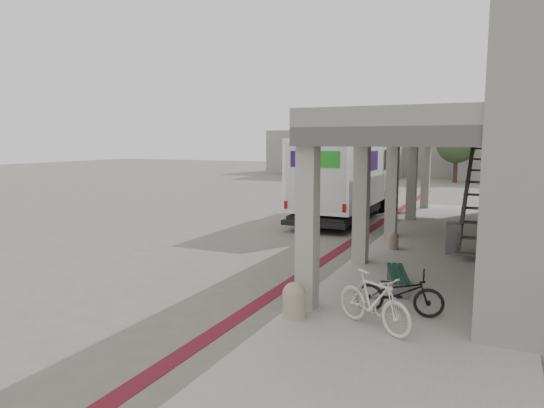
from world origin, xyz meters
The scene contains 13 objects.
ground centered at (0.00, 0.00, 0.00)m, with size 120.00×120.00×0.00m, color #635C55.
bike_lane_stripe centered at (1.00, 2.00, 0.01)m, with size 0.35×40.00×0.01m, color maroon.
sidewalk centered at (4.00, 0.00, 0.06)m, with size 4.40×28.00×0.12m, color #9B958B.
distant_backdrop centered at (-2.84, 35.89, 2.70)m, with size 28.00×10.00×6.50m.
tree_left centered at (-5.00, 28.00, 3.18)m, with size 3.20×3.20×4.80m.
tree_mid centered at (2.00, 30.00, 3.18)m, with size 3.20×3.20×4.80m.
fedex_truck centered at (-0.70, 8.14, 1.87)m, with size 2.67×8.28×3.52m.
bench centered at (3.52, -1.55, 0.40)m, with size 0.82×1.69×0.39m.
bollard_near centered at (2.10, -4.15, 0.45)m, with size 0.45×0.45×0.67m.
bollard_far centered at (2.58, 2.50, 0.39)m, with size 0.36×0.36×0.54m.
utility_cabinet centered at (4.30, 2.68, 0.57)m, with size 0.40×0.54×0.90m, color slate.
bicycle_black centered at (3.85, -3.18, 0.56)m, with size 0.58×1.67×0.88m, color black.
bicycle_cream centered at (3.59, -4.08, 0.63)m, with size 0.48×1.69×1.01m, color beige.
Camera 1 is at (5.51, -12.28, 3.43)m, focal length 32.00 mm.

